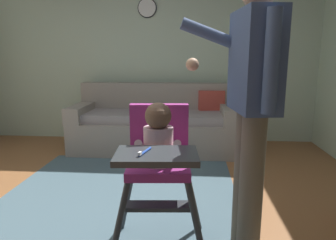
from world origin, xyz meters
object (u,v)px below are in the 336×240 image
Objects in this scene: couch at (155,124)px; high_chair at (159,152)px; wall_clock at (147,8)px; adult_standing at (251,105)px.

high_chair is (0.29, -2.23, 0.33)m from couch.
couch is at bearing -71.33° from wall_clock.
high_chair is 3.00m from wall_clock.
high_chair is 3.61× the size of wall_clock.
wall_clock is (-0.98, 2.64, 0.94)m from adult_standing.
adult_standing reaches higher than couch.
adult_standing reaches higher than high_chair.
adult_standing is (0.53, 0.07, 0.27)m from high_chair.
high_chair is at bearing 7.45° from couch.
adult_standing is 2.97m from wall_clock.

